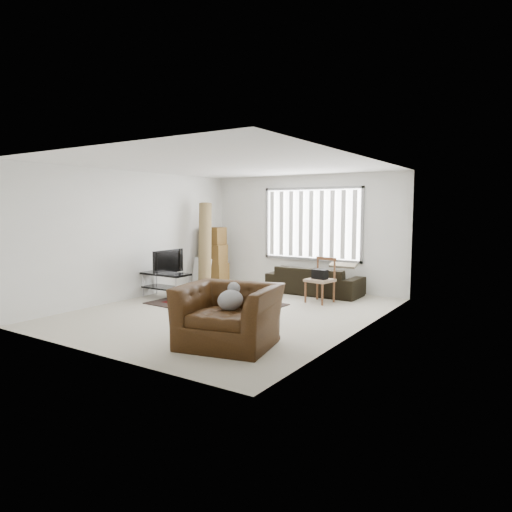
{
  "coord_description": "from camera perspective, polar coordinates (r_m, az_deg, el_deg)",
  "views": [
    {
      "loc": [
        4.97,
        -6.73,
        1.92
      ],
      "look_at": [
        0.44,
        0.19,
        1.05
      ],
      "focal_mm": 32.0,
      "sensor_mm": 36.0,
      "label": 1
    }
  ],
  "objects": [
    {
      "name": "tv_stand",
      "position": [
        9.99,
        -11.22,
        -2.93
      ],
      "size": [
        1.08,
        0.48,
        0.54
      ],
      "color": "black",
      "rests_on": "ground"
    },
    {
      "name": "sofa",
      "position": [
        10.31,
        7.33,
        -2.49
      ],
      "size": [
        2.12,
        0.92,
        0.81
      ],
      "primitive_type": "imported",
      "rotation": [
        0.0,
        0.0,
        3.14
      ],
      "color": "black",
      "rests_on": "ground"
    },
    {
      "name": "white_flatpack",
      "position": [
        11.18,
        -6.81,
        -2.08
      ],
      "size": [
        0.58,
        0.28,
        0.71
      ],
      "primitive_type": "cube",
      "rotation": [
        -0.15,
        0.0,
        -0.18
      ],
      "color": "silver",
      "rests_on": "ground"
    },
    {
      "name": "tv",
      "position": [
        9.94,
        -11.27,
        -0.65
      ],
      "size": [
        0.11,
        0.87,
        0.5
      ],
      "primitive_type": "imported",
      "rotation": [
        0.0,
        0.0,
        1.57
      ],
      "color": "black",
      "rests_on": "tv_stand"
    },
    {
      "name": "armchair",
      "position": [
        6.42,
        -3.43,
        -6.87
      ],
      "size": [
        1.53,
        1.4,
        0.97
      ],
      "rotation": [
        0.0,
        0.0,
        0.22
      ],
      "color": "#371F0B",
      "rests_on": "ground"
    },
    {
      "name": "rolled_rug",
      "position": [
        10.95,
        -6.4,
        1.29
      ],
      "size": [
        0.61,
        0.72,
        2.06
      ],
      "primitive_type": "cylinder",
      "rotation": [
        -0.17,
        0.0,
        0.56
      ],
      "color": "olive",
      "rests_on": "ground"
    },
    {
      "name": "room",
      "position": [
        8.77,
        -1.1,
        4.95
      ],
      "size": [
        6.0,
        6.02,
        2.71
      ],
      "color": "beige",
      "rests_on": "ground"
    },
    {
      "name": "subwoofer",
      "position": [
        9.57,
        -5.54,
        -4.54
      ],
      "size": [
        0.33,
        0.33,
        0.3
      ],
      "primitive_type": "cube",
      "rotation": [
        0.0,
        0.0,
        -0.09
      ],
      "color": "black",
      "rests_on": "persian_rug"
    },
    {
      "name": "side_chair",
      "position": [
        9.39,
        8.06,
        -2.73
      ],
      "size": [
        0.56,
        0.56,
        0.92
      ],
      "rotation": [
        0.0,
        0.0,
        -0.16
      ],
      "color": "#866F58",
      "rests_on": "ground"
    },
    {
      "name": "moving_boxes",
      "position": [
        11.52,
        -5.25,
        -0.26
      ],
      "size": [
        0.65,
        0.61,
        1.44
      ],
      "color": "brown",
      "rests_on": "ground"
    },
    {
      "name": "persian_rug",
      "position": [
        9.22,
        -5.04,
        -5.97
      ],
      "size": [
        2.55,
        1.77,
        0.02
      ],
      "color": "black",
      "rests_on": "ground"
    }
  ]
}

